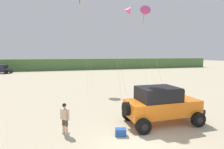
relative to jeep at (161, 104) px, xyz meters
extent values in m
plane|color=#C1B293|center=(-2.46, -2.04, -1.20)|extent=(220.00, 220.00, 0.00)
cube|color=#4C703D|center=(-3.38, 44.09, 0.33)|extent=(90.00, 8.32, 3.05)
cube|color=orange|center=(0.07, 0.00, -0.19)|extent=(4.41, 1.86, 0.90)
cube|color=orange|center=(1.72, -0.01, 0.18)|extent=(1.11, 1.70, 0.12)
cube|color=black|center=(-0.28, 0.00, 0.66)|extent=(2.31, 1.77, 0.80)
cube|color=black|center=(0.92, 0.00, 0.62)|extent=(0.11, 1.67, 0.72)
cube|color=black|center=(2.35, -0.01, -0.46)|extent=(0.21, 1.80, 0.28)
cylinder|color=black|center=(-2.25, 0.01, -0.09)|extent=(0.30, 0.77, 0.77)
cylinder|color=black|center=(1.82, 1.02, -0.78)|extent=(0.84, 0.30, 0.84)
cylinder|color=black|center=(1.82, 1.02, -0.78)|extent=(0.38, 0.32, 0.38)
cylinder|color=black|center=(1.81, -1.04, -0.78)|extent=(0.84, 0.30, 0.84)
cylinder|color=black|center=(1.81, -1.04, -0.78)|extent=(0.38, 0.32, 0.38)
cylinder|color=black|center=(-1.68, 1.04, -0.78)|extent=(0.84, 0.30, 0.84)
cylinder|color=black|center=(-1.68, 1.04, -0.78)|extent=(0.38, 0.32, 0.38)
cylinder|color=black|center=(-1.69, -1.02, -0.78)|extent=(0.84, 0.30, 0.84)
cylinder|color=black|center=(-1.69, -1.02, -0.78)|extent=(0.38, 0.32, 0.38)
cylinder|color=#DBB28E|center=(-5.69, 0.24, -0.95)|extent=(0.14, 0.14, 0.49)
cylinder|color=#4C4233|center=(-5.69, 0.24, -0.56)|extent=(0.15, 0.15, 0.36)
cube|color=silver|center=(-5.66, 0.27, -1.15)|extent=(0.27, 0.26, 0.10)
cylinder|color=#DBB28E|center=(-5.55, 0.08, -0.95)|extent=(0.14, 0.14, 0.49)
cylinder|color=#4C4233|center=(-5.55, 0.08, -0.56)|extent=(0.15, 0.15, 0.36)
cube|color=silver|center=(-5.52, 0.11, -1.15)|extent=(0.27, 0.26, 0.10)
cube|color=beige|center=(-5.62, 0.16, -0.11)|extent=(0.46, 0.47, 0.54)
cylinder|color=#DBB28E|center=(-5.79, 0.35, -0.12)|extent=(0.09, 0.09, 0.56)
cylinder|color=beige|center=(-5.79, 0.35, 0.07)|extent=(0.11, 0.11, 0.16)
cylinder|color=#DBB28E|center=(-5.45, -0.03, -0.12)|extent=(0.09, 0.09, 0.56)
cylinder|color=beige|center=(-5.45, -0.03, 0.07)|extent=(0.11, 0.11, 0.16)
cylinder|color=#DBB28E|center=(-5.62, 0.16, 0.20)|extent=(0.10, 0.10, 0.08)
sphere|color=#DBB28E|center=(-5.62, 0.16, 0.34)|extent=(0.21, 0.21, 0.21)
sphere|color=black|center=(-5.63, 0.15, 0.36)|extent=(0.21, 0.21, 0.21)
cube|color=#23519E|center=(-2.90, -0.87, -1.01)|extent=(0.64, 0.50, 0.38)
cube|color=#1E232D|center=(-18.56, 36.05, -0.44)|extent=(4.92, 2.93, 0.76)
cube|color=#1E232D|center=(-18.02, 35.93, 0.36)|extent=(1.98, 2.13, 0.84)
cylinder|color=black|center=(-16.51, 36.64, -0.82)|extent=(0.80, 0.43, 0.76)
cylinder|color=black|center=(-17.01, 34.60, -0.82)|extent=(0.80, 0.43, 0.76)
cylinder|color=silver|center=(-1.62, 4.53, 4.90)|extent=(1.12, 1.40, 12.10)
cone|color=#E04C93|center=(4.12, 15.48, 9.12)|extent=(1.41, 1.40, 1.57)
cylinder|color=yellow|center=(3.97, 15.48, 8.32)|extent=(0.05, 0.10, 1.00)
cylinder|color=silver|center=(4.96, 12.68, 3.98)|extent=(1.71, 5.61, 10.27)
cylinder|color=yellow|center=(-2.80, 12.98, 9.38)|extent=(0.05, 0.10, 1.10)
cylinder|color=silver|center=(-2.76, 11.74, 4.49)|extent=(0.22, 2.50, 11.27)
cylinder|color=silver|center=(-0.83, 6.43, 4.45)|extent=(0.46, 5.63, 11.21)
cylinder|color=silver|center=(3.55, 11.85, 6.52)|extent=(2.33, 3.28, 15.35)
cylinder|color=black|center=(-3.21, 13.03, 9.39)|extent=(0.05, 0.15, 0.71)
cylinder|color=silver|center=(-2.51, 12.23, 4.47)|extent=(1.12, 1.61, 11.24)
cone|color=#E04C93|center=(3.02, 8.37, 7.35)|extent=(1.67, 1.69, 1.66)
cylinder|color=#E04C93|center=(2.87, 8.37, 6.60)|extent=(0.05, 0.18, 0.89)
cylinder|color=silver|center=(3.03, 6.12, 3.10)|extent=(0.03, 4.52, 8.51)
camera|label=1|loc=(-5.83, -9.07, 2.94)|focal=28.36mm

